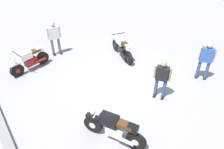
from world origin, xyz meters
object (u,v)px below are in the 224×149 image
person_in_black_shirt (162,77)px  person_in_blue_shirt (206,58)px  motorcycle_black_cruiser (114,128)px  person_in_white_shirt (54,36)px  motorcycle_cream_vintage (30,60)px  motorcycle_silver_cruiser (122,48)px

person_in_black_shirt → person_in_blue_shirt: person_in_blue_shirt is taller
person_in_blue_shirt → motorcycle_black_cruiser: bearing=146.8°
motorcycle_black_cruiser → person_in_white_shirt: person_in_white_shirt is taller
person_in_blue_shirt → motorcycle_cream_vintage: bearing=101.2°
person_in_blue_shirt → person_in_white_shirt: bearing=88.8°
motorcycle_cream_vintage → person_in_white_shirt: size_ratio=1.10×
motorcycle_cream_vintage → motorcycle_silver_cruiser: size_ratio=0.93×
motorcycle_silver_cruiser → person_in_blue_shirt: bearing=-142.6°
motorcycle_cream_vintage → person_in_white_shirt: person_in_white_shirt is taller
motorcycle_black_cruiser → motorcycle_silver_cruiser: 5.09m
person_in_black_shirt → person_in_blue_shirt: size_ratio=0.91×
motorcycle_black_cruiser → motorcycle_silver_cruiser: size_ratio=0.92×
person_in_black_shirt → person_in_white_shirt: person_in_white_shirt is taller
motorcycle_cream_vintage → motorcycle_silver_cruiser: motorcycle_silver_cruiser is taller
motorcycle_silver_cruiser → motorcycle_cream_vintage: bearing=81.1°
person_in_black_shirt → person_in_white_shirt: (5.47, 1.86, 0.10)m
motorcycle_black_cruiser → person_in_black_shirt: person_in_black_shirt is taller
person_in_white_shirt → person_in_black_shirt: bearing=27.4°
motorcycle_silver_cruiser → person_in_black_shirt: bearing=-179.8°
motorcycle_black_cruiser → motorcycle_cream_vintage: bearing=-19.8°
motorcycle_black_cruiser → motorcycle_cream_vintage: motorcycle_black_cruiser is taller
motorcycle_cream_vintage → person_in_black_shirt: bearing=109.9°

